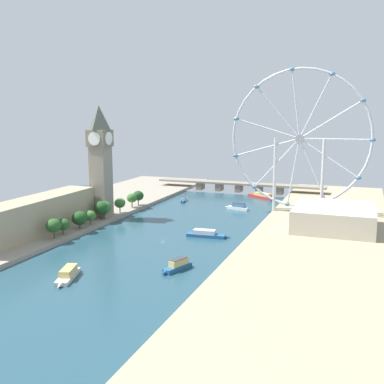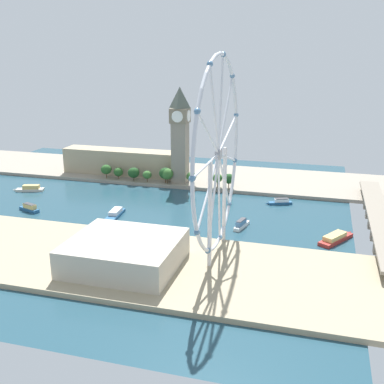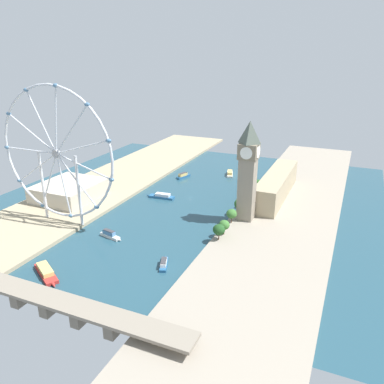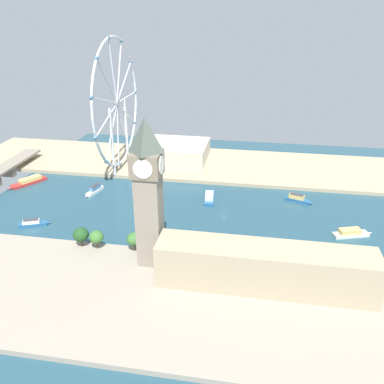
{
  "view_description": "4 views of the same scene",
  "coord_description": "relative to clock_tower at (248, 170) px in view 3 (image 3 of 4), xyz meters",
  "views": [
    {
      "loc": [
        124.26,
        -275.44,
        83.22
      ],
      "look_at": [
        -15.56,
        98.57,
        15.21
      ],
      "focal_mm": 43.06,
      "sensor_mm": 36.0,
      "label": 1
    },
    {
      "loc": [
        329.22,
        159.78,
        120.05
      ],
      "look_at": [
        -5.55,
        65.11,
        14.07
      ],
      "focal_mm": 43.61,
      "sensor_mm": 36.0,
      "label": 2
    },
    {
      "loc": [
        -149.82,
        341.19,
        144.01
      ],
      "look_at": [
        -15.04,
        30.91,
        18.43
      ],
      "focal_mm": 36.09,
      "sensor_mm": 36.0,
      "label": 3
    },
    {
      "loc": [
        -257.82,
        -20.44,
        138.64
      ],
      "look_at": [
        22.87,
        27.38,
        6.92
      ],
      "focal_mm": 36.99,
      "sensor_mm": 36.0,
      "label": 4
    }
  ],
  "objects": [
    {
      "name": "ground_plane",
      "position": [
        68.82,
        -36.02,
        -48.09
      ],
      "size": [
        370.73,
        370.73,
        0.0
      ],
      "primitive_type": "plane",
      "color": "#234756"
    },
    {
      "name": "riverbank_left",
      "position": [
        -31.55,
        -36.02,
        -46.59
      ],
      "size": [
        90.0,
        520.0,
        3.0
      ],
      "primitive_type": "cube",
      "color": "gray",
      "rests_on": "ground_plane"
    },
    {
      "name": "riverbank_right",
      "position": [
        169.18,
        -36.02,
        -46.59
      ],
      "size": [
        90.0,
        520.0,
        3.0
      ],
      "primitive_type": "cube",
      "color": "tan",
      "rests_on": "ground_plane"
    },
    {
      "name": "clock_tower",
      "position": [
        0.0,
        0.0,
        0.0
      ],
      "size": [
        16.66,
        16.66,
        86.61
      ],
      "color": "gray",
      "rests_on": "riverbank_left"
    },
    {
      "name": "parliament_block",
      "position": [
        -12.89,
        -65.25,
        -33.01
      ],
      "size": [
        22.0,
        114.5,
        24.16
      ],
      "primitive_type": "cube",
      "color": "tan",
      "rests_on": "riverbank_left"
    },
    {
      "name": "tree_row_embankment",
      "position": [
        7.67,
        -15.94,
        -36.77
      ],
      "size": [
        12.26,
        128.47,
        14.4
      ],
      "color": "#513823",
      "rests_on": "riverbank_left"
    },
    {
      "name": "ferris_wheel",
      "position": [
        143.95,
        67.52,
        14.71
      ],
      "size": [
        113.44,
        3.2,
        116.58
      ],
      "color": "silver",
      "rests_on": "riverbank_right"
    },
    {
      "name": "riverside_hall",
      "position": [
        176.27,
        21.52,
        -37.2
      ],
      "size": [
        54.66,
        60.54,
        15.77
      ],
      "primitive_type": "cube",
      "color": "#BCB29E",
      "rests_on": "riverbank_right"
    },
    {
      "name": "river_bridge",
      "position": [
        68.82,
        166.27,
        -40.94
      ],
      "size": [
        182.73,
        15.31,
        10.01
      ],
      "color": "gray",
      "rests_on": "ground_plane"
    },
    {
      "name": "tour_boat_0",
      "position": [
        102.49,
        -91.81,
        -45.55
      ],
      "size": [
        10.96,
        22.05,
        6.23
      ],
      "rotation": [
        0.0,
        0.0,
        4.37
      ],
      "color": "#235684",
      "rests_on": "ground_plane"
    },
    {
      "name": "tour_boat_1",
      "position": [
        95.3,
        -22.13,
        -46.08
      ],
      "size": [
        31.15,
        9.72,
        4.99
      ],
      "rotation": [
        0.0,
        0.0,
        0.09
      ],
      "color": "#235684",
      "rests_on": "ground_plane"
    },
    {
      "name": "tour_boat_2",
      "position": [
        99.78,
        137.5,
        -45.89
      ],
      "size": [
        33.03,
        22.95,
        5.31
      ],
      "rotation": [
        0.0,
        0.0,
        2.59
      ],
      "color": "#B22D28",
      "rests_on": "ground_plane"
    },
    {
      "name": "tour_boat_3",
      "position": [
        92.0,
        73.75,
        -45.59
      ],
      "size": [
        22.92,
        8.66,
        6.23
      ],
      "rotation": [
        0.0,
        0.0,
        2.91
      ],
      "color": "white",
      "rests_on": "ground_plane"
    },
    {
      "name": "tour_boat_4",
      "position": [
        54.89,
        -123.26,
        -45.86
      ],
      "size": [
        13.57,
        27.86,
        5.46
      ],
      "rotation": [
        0.0,
        0.0,
        5.02
      ],
      "color": "beige",
      "rests_on": "ground_plane"
    },
    {
      "name": "tour_boat_5",
      "position": [
        32.02,
        94.91,
        -46.09
      ],
      "size": [
        11.13,
        21.84,
        4.99
      ],
      "rotation": [
        0.0,
        0.0,
        5.08
      ],
      "color": "#235684",
      "rests_on": "ground_plane"
    }
  ]
}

